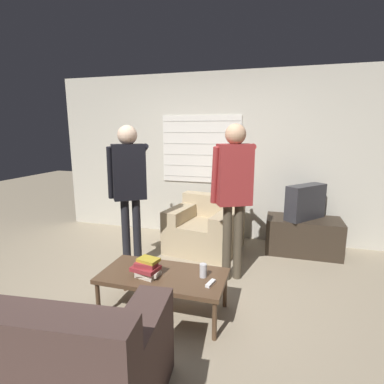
# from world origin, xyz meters

# --- Properties ---
(ground_plane) EXTENTS (16.00, 16.00, 0.00)m
(ground_plane) POSITION_xyz_m (0.00, 0.00, 0.00)
(ground_plane) COLOR gray
(wall_back) EXTENTS (5.20, 0.08, 2.55)m
(wall_back) POSITION_xyz_m (-0.01, 2.03, 1.28)
(wall_back) COLOR #BCB7A8
(wall_back) RESTS_ON ground_plane
(couch_blue) EXTENTS (1.97, 1.01, 0.83)m
(couch_blue) POSITION_xyz_m (-0.55, -1.38, 0.32)
(couch_blue) COLOR #4C3833
(couch_blue) RESTS_ON ground_plane
(armchair_beige) EXTENTS (1.07, 1.00, 0.75)m
(armchair_beige) POSITION_xyz_m (0.05, 1.40, 0.31)
(armchair_beige) COLOR tan
(armchair_beige) RESTS_ON ground_plane
(coffee_table) EXTENTS (1.16, 0.58, 0.39)m
(coffee_table) POSITION_xyz_m (0.03, -0.22, 0.35)
(coffee_table) COLOR brown
(coffee_table) RESTS_ON ground_plane
(tv_stand) EXTENTS (0.99, 0.52, 0.49)m
(tv_stand) POSITION_xyz_m (1.39, 1.63, 0.25)
(tv_stand) COLOR #33281E
(tv_stand) RESTS_ON ground_plane
(tv) EXTENTS (0.56, 0.60, 0.47)m
(tv) POSITION_xyz_m (1.38, 1.64, 0.73)
(tv) COLOR #2D2D33
(tv) RESTS_ON tv_stand
(person_left_standing) EXTENTS (0.49, 0.83, 1.75)m
(person_left_standing) POSITION_xyz_m (-0.71, 0.59, 1.11)
(person_left_standing) COLOR black
(person_left_standing) RESTS_ON ground_plane
(person_right_standing) EXTENTS (0.49, 0.82, 1.76)m
(person_right_standing) POSITION_xyz_m (0.54, 0.63, 1.12)
(person_right_standing) COLOR #4C4233
(person_right_standing) RESTS_ON ground_plane
(book_stack) EXTENTS (0.26, 0.22, 0.17)m
(book_stack) POSITION_xyz_m (-0.09, -0.30, 0.47)
(book_stack) COLOR beige
(book_stack) RESTS_ON coffee_table
(soda_can) EXTENTS (0.07, 0.07, 0.13)m
(soda_can) POSITION_xyz_m (0.40, -0.17, 0.45)
(soda_can) COLOR silver
(soda_can) RESTS_ON coffee_table
(spare_remote) EXTENTS (0.07, 0.14, 0.02)m
(spare_remote) POSITION_xyz_m (0.50, -0.29, 0.40)
(spare_remote) COLOR white
(spare_remote) RESTS_ON coffee_table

